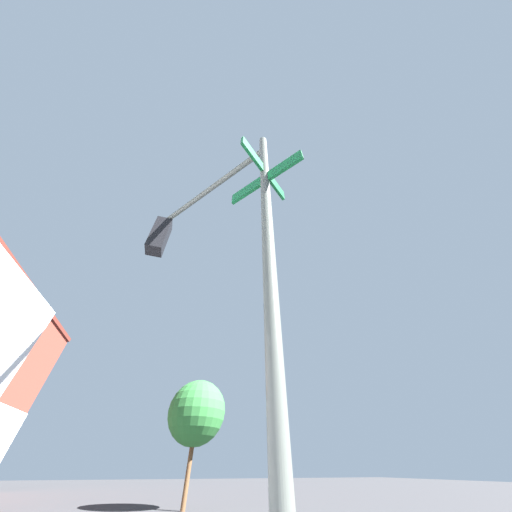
% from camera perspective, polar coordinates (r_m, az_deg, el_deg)
% --- Properties ---
extents(traffic_signal_near, '(2.58, 2.05, 5.61)m').
position_cam_1_polar(traffic_signal_near, '(3.38, -13.49, 5.49)').
color(traffic_signal_near, '#474C47').
rests_on(traffic_signal_near, ground_plane).
extents(street_tree, '(3.37, 3.37, 5.75)m').
position_cam_1_polar(street_tree, '(17.19, -14.42, -33.36)').
color(street_tree, '#4C331E').
rests_on(street_tree, ground_plane).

